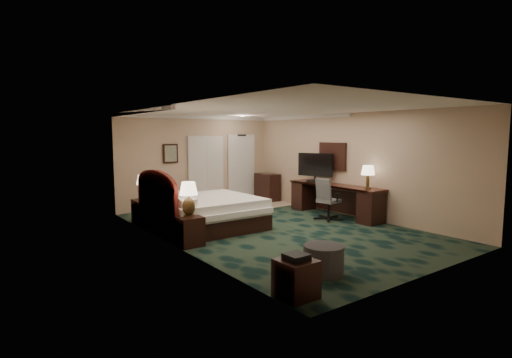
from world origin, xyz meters
TOP-DOWN VIEW (x-y plane):
  - floor at (0.00, 0.00)m, footprint 5.00×7.50m
  - ceiling at (0.00, 0.00)m, footprint 5.00×7.50m
  - wall_back at (0.00, 3.75)m, footprint 5.00×0.00m
  - wall_front at (0.00, -3.75)m, footprint 5.00×0.00m
  - wall_left at (-2.50, 0.00)m, footprint 0.00×7.50m
  - wall_right at (2.50, 0.00)m, footprint 0.00×7.50m
  - crown_molding at (0.00, 0.00)m, footprint 5.00×7.50m
  - tile_patch at (0.90, 2.90)m, footprint 3.20×1.70m
  - headboard at (-2.44, 1.00)m, footprint 0.12×2.00m
  - entry_door at (1.55, 3.72)m, footprint 1.02×0.06m
  - closet_doors at (0.25, 3.71)m, footprint 1.20×0.06m
  - wall_art at (-0.90, 3.71)m, footprint 0.45×0.06m
  - wall_mirror at (2.46, 0.60)m, footprint 0.05×0.95m
  - bed at (-1.29, 0.94)m, footprint 2.23×2.07m
  - nightstand_near at (-2.25, -0.11)m, footprint 0.46×0.52m
  - nightstand_far at (-2.25, 2.28)m, footprint 0.46×0.53m
  - lamp_near at (-2.23, -0.09)m, footprint 0.36×0.36m
  - lamp_far at (-2.26, 2.25)m, footprint 0.34×0.34m
  - bed_bench at (-0.22, 1.24)m, footprint 0.79×1.21m
  - ottoman at (-1.29, -2.77)m, footprint 0.62×0.62m
  - side_table at (-2.23, -3.20)m, footprint 0.47×0.47m
  - desk at (2.17, 0.22)m, footprint 0.62×2.88m
  - tv at (2.16, 0.95)m, footprint 0.43×1.00m
  - desk_lamp at (2.20, -0.81)m, footprint 0.40×0.40m
  - desk_chair at (1.67, -0.05)m, footprint 0.69×0.66m
  - minibar at (2.22, 3.20)m, footprint 0.46×0.83m

SIDE VIEW (x-z plane):
  - floor at x=0.00m, z-range 0.00..0.00m
  - tile_patch at x=0.90m, z-range 0.00..0.01m
  - bed_bench at x=-0.22m, z-range 0.00..0.39m
  - ottoman at x=-1.29m, z-range 0.00..0.45m
  - side_table at x=-2.23m, z-range 0.00..0.51m
  - nightstand_near at x=-2.25m, z-range 0.00..0.57m
  - nightstand_far at x=-2.25m, z-range 0.00..0.58m
  - bed at x=-1.29m, z-range 0.00..0.71m
  - desk at x=2.17m, z-range 0.00..0.83m
  - minibar at x=2.22m, z-range 0.00..0.88m
  - desk_chair at x=1.67m, z-range 0.00..1.06m
  - headboard at x=-2.44m, z-range 0.00..1.40m
  - lamp_far at x=-2.26m, z-range 0.58..1.18m
  - lamp_near at x=-2.23m, z-range 0.57..1.24m
  - entry_door at x=1.55m, z-range -0.04..2.14m
  - closet_doors at x=0.25m, z-range 0.00..2.10m
  - desk_lamp at x=2.20m, z-range 0.83..1.41m
  - tv at x=2.16m, z-range 0.83..1.63m
  - wall_back at x=0.00m, z-range 0.00..2.70m
  - wall_front at x=0.00m, z-range 0.00..2.70m
  - wall_left at x=-2.50m, z-range 0.00..2.70m
  - wall_right at x=2.50m, z-range 0.00..2.70m
  - wall_mirror at x=2.46m, z-range 1.18..1.93m
  - wall_art at x=-0.90m, z-range 1.33..1.88m
  - crown_molding at x=0.00m, z-range 2.60..2.70m
  - ceiling at x=0.00m, z-range 2.70..2.70m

